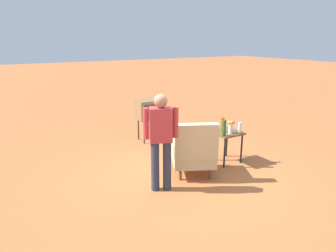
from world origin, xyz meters
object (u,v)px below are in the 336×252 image
(person_standing, at_px, (161,137))
(bottle_tall_amber, at_px, (222,125))
(bottle_wine_green, at_px, (224,128))
(flower_vase, at_px, (231,127))
(armchair, at_px, (194,150))
(tv_on_stand, at_px, (149,110))
(bottle_short_clear, at_px, (239,127))
(side_table, at_px, (226,136))

(person_standing, xyz_separation_m, bottle_tall_amber, (-1.65, -0.42, -0.14))
(bottle_wine_green, height_order, flower_vase, bottle_wine_green)
(armchair, height_order, flower_vase, armchair)
(bottle_wine_green, xyz_separation_m, flower_vase, (-0.21, -0.05, -0.01))
(armchair, distance_m, bottle_tall_amber, 0.95)
(armchair, height_order, bottle_tall_amber, armchair)
(tv_on_stand, distance_m, bottle_short_clear, 2.39)
(bottle_short_clear, bearing_deg, side_table, -35.49)
(side_table, height_order, person_standing, person_standing)
(bottle_tall_amber, bearing_deg, side_table, 165.65)
(tv_on_stand, xyz_separation_m, bottle_tall_amber, (-0.60, 2.04, 0.02))
(person_standing, bearing_deg, bottle_wine_green, -172.29)
(tv_on_stand, relative_size, bottle_wine_green, 3.22)
(armchair, bearing_deg, side_table, -167.10)
(bottle_short_clear, xyz_separation_m, bottle_tall_amber, (0.30, -0.17, 0.05))
(armchair, relative_size, person_standing, 0.65)
(bottle_short_clear, xyz_separation_m, bottle_wine_green, (0.44, 0.04, 0.06))
(bottle_short_clear, distance_m, flower_vase, 0.23)
(bottle_tall_amber, bearing_deg, bottle_wine_green, 56.99)
(armchair, xyz_separation_m, flower_vase, (-0.94, -0.08, 0.30))
(person_standing, relative_size, bottle_short_clear, 8.20)
(tv_on_stand, bearing_deg, bottle_wine_green, 101.74)
(bottle_wine_green, bearing_deg, armchair, 2.70)
(bottle_tall_amber, height_order, flower_vase, bottle_tall_amber)
(bottle_tall_amber, relative_size, flower_vase, 1.13)
(side_table, relative_size, bottle_short_clear, 3.24)
(person_standing, distance_m, bottle_wine_green, 1.54)
(bottle_tall_amber, bearing_deg, bottle_short_clear, 150.41)
(side_table, xyz_separation_m, person_standing, (1.75, 0.39, 0.39))
(person_standing, distance_m, bottle_short_clear, 1.98)
(bottle_tall_amber, relative_size, bottle_wine_green, 0.94)
(side_table, relative_size, tv_on_stand, 0.63)
(person_standing, bearing_deg, bottle_tall_amber, -165.90)
(bottle_short_clear, height_order, flower_vase, flower_vase)
(armchair, relative_size, flower_vase, 4.00)
(person_standing, relative_size, flower_vase, 6.19)
(side_table, height_order, flower_vase, flower_vase)
(side_table, height_order, bottle_short_clear, bottle_short_clear)
(armchair, distance_m, side_table, 0.99)
(bottle_wine_green, bearing_deg, person_standing, 7.71)
(tv_on_stand, height_order, bottle_tall_amber, tv_on_stand)
(armchair, height_order, bottle_short_clear, armchair)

